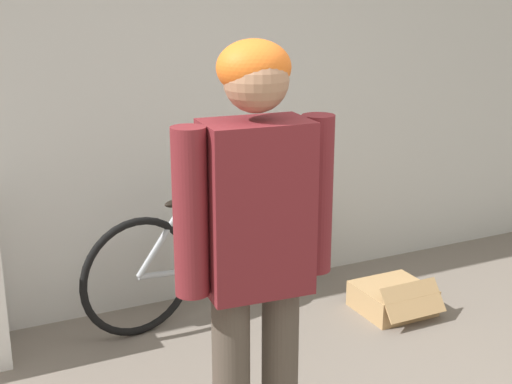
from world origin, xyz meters
TOP-DOWN VIEW (x-y plane):
  - wall_back at (0.00, 2.45)m, footprint 8.00×0.07m
  - person at (-0.09, 0.71)m, footprint 0.60×0.27m
  - bicycle at (0.37, 2.17)m, footprint 1.69×0.47m
  - cardboard_box at (1.29, 1.70)m, footprint 0.41×0.44m

SIDE VIEW (x-z plane):
  - cardboard_box at x=1.29m, z-range -0.03..0.19m
  - bicycle at x=0.37m, z-range -0.01..0.74m
  - person at x=-0.09m, z-range 0.17..1.88m
  - wall_back at x=0.00m, z-range 0.00..2.60m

